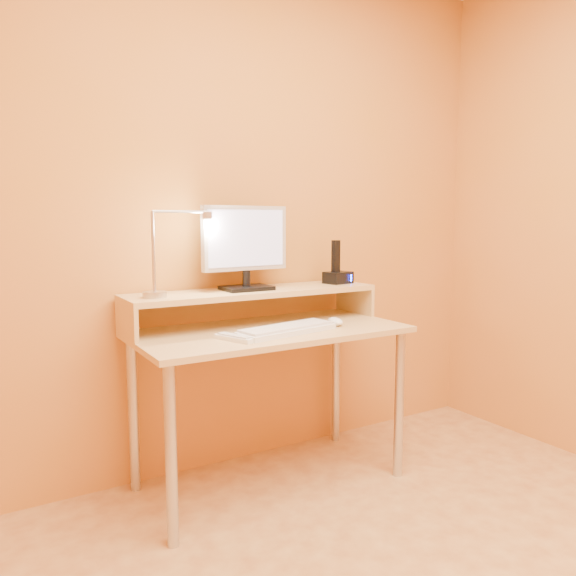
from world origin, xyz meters
TOP-DOWN VIEW (x-y plane):
  - wall_back at (0.00, 1.50)m, footprint 3.00×0.04m
  - desk_leg_fl at (-0.55, 0.93)m, footprint 0.04×0.04m
  - desk_leg_fr at (0.55, 0.93)m, footprint 0.04×0.04m
  - desk_leg_bl at (-0.55, 1.43)m, footprint 0.04×0.04m
  - desk_leg_br at (0.55, 1.43)m, footprint 0.04×0.04m
  - desk_lower at (0.00, 1.18)m, footprint 1.20×0.60m
  - shelf_riser_left at (-0.59, 1.33)m, footprint 0.02×0.30m
  - shelf_riser_right at (0.59, 1.33)m, footprint 0.02×0.30m
  - desk_shelf at (0.00, 1.33)m, footprint 1.20×0.30m
  - monitor_foot at (-0.04, 1.33)m, footprint 0.22×0.16m
  - monitor_neck at (-0.04, 1.33)m, footprint 0.04×0.04m
  - monitor_panel at (-0.04, 1.34)m, footprint 0.43×0.07m
  - monitor_back at (-0.04, 1.36)m, footprint 0.39×0.04m
  - monitor_screen at (-0.04, 1.32)m, footprint 0.39×0.03m
  - lamp_base at (-0.48, 1.30)m, footprint 0.10×0.10m
  - lamp_post at (-0.48, 1.30)m, footprint 0.01×0.01m
  - lamp_arm at (-0.36, 1.30)m, footprint 0.24×0.01m
  - lamp_head at (-0.24, 1.30)m, footprint 0.04×0.04m
  - lamp_bulb at (-0.24, 1.30)m, footprint 0.03×0.03m
  - phone_dock at (0.48, 1.33)m, footprint 0.15×0.12m
  - phone_handset at (0.47, 1.33)m, footprint 0.04×0.03m
  - phone_led at (0.53, 1.28)m, footprint 0.01×0.00m
  - keyboard at (0.02, 1.06)m, footprint 0.47×0.22m
  - mouse at (0.30, 1.09)m, footprint 0.08×0.12m
  - remote_control at (-0.24, 1.04)m, footprint 0.11×0.19m

SIDE VIEW (x-z plane):
  - desk_leg_fl at x=-0.55m, z-range 0.00..0.69m
  - desk_leg_fr at x=0.55m, z-range 0.00..0.69m
  - desk_leg_bl at x=-0.55m, z-range 0.00..0.69m
  - desk_leg_br at x=0.55m, z-range 0.00..0.69m
  - desk_lower at x=0.00m, z-range 0.70..0.72m
  - remote_control at x=-0.24m, z-range 0.72..0.74m
  - keyboard at x=0.02m, z-range 0.72..0.74m
  - mouse at x=0.30m, z-range 0.72..0.76m
  - shelf_riser_left at x=-0.59m, z-range 0.72..0.85m
  - shelf_riser_right at x=0.59m, z-range 0.72..0.85m
  - desk_shelf at x=0.00m, z-range 0.86..0.88m
  - monitor_foot at x=-0.04m, z-range 0.88..0.90m
  - lamp_base at x=-0.48m, z-range 0.88..0.90m
  - phone_dock at x=0.48m, z-range 0.88..0.94m
  - phone_led at x=0.53m, z-range 0.89..0.93m
  - monitor_neck at x=-0.04m, z-range 0.90..0.97m
  - phone_handset at x=0.47m, z-range 0.94..1.10m
  - lamp_post at x=-0.48m, z-range 0.91..1.24m
  - monitor_panel at x=-0.04m, z-range 0.97..1.27m
  - monitor_back at x=-0.04m, z-range 0.99..1.24m
  - monitor_screen at x=-0.04m, z-range 0.99..1.25m
  - lamp_bulb at x=-0.24m, z-range 1.20..1.21m
  - lamp_head at x=-0.24m, z-range 1.21..1.24m
  - lamp_arm at x=-0.36m, z-range 1.23..1.24m
  - wall_back at x=0.00m, z-range 0.00..2.50m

